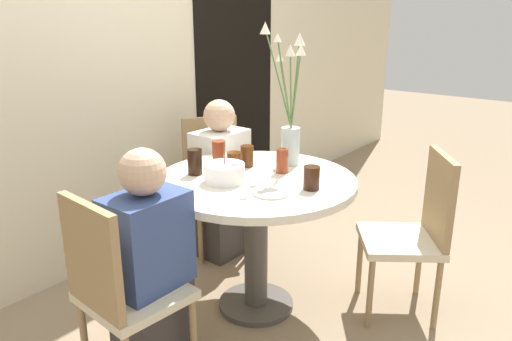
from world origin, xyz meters
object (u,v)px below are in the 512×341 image
at_px(drink_glass_1, 234,162).
at_px(drink_glass_3, 195,162).
at_px(chair_right_flank, 118,285).
at_px(chair_near_front, 416,226).
at_px(drink_glass_2, 247,156).
at_px(drink_glass_5, 282,161).
at_px(person_woman, 150,272).
at_px(birthday_cake, 225,173).
at_px(side_plate, 271,192).
at_px(person_boy, 221,185).
at_px(drink_glass_4, 219,152).
at_px(flower_vase, 290,117).
at_px(chair_far_back, 214,176).
at_px(drink_glass_0, 312,178).

distance_m(drink_glass_1, drink_glass_3, 0.21).
xyz_separation_m(chair_right_flank, chair_near_front, (1.34, -0.75, 0.00)).
height_order(drink_glass_2, drink_glass_5, drink_glass_5).
bearing_deg(person_woman, chair_near_front, -32.05).
distance_m(birthday_cake, side_plate, 0.29).
bearing_deg(person_boy, chair_right_flank, -156.94).
bearing_deg(person_woman, drink_glass_4, 20.09).
distance_m(drink_glass_3, drink_glass_4, 0.24).
bearing_deg(person_boy, side_plate, -122.71).
bearing_deg(person_boy, person_woman, -153.31).
bearing_deg(person_boy, drink_glass_4, -138.57).
relative_size(flower_vase, person_woman, 0.73).
bearing_deg(person_boy, chair_far_back, 57.92).
xyz_separation_m(side_plate, person_boy, (0.50, 0.78, -0.27)).
bearing_deg(drink_glass_3, side_plate, -88.41).
xyz_separation_m(birthday_cake, drink_glass_5, (0.30, -0.14, 0.02)).
bearing_deg(drink_glass_1, chair_near_front, -60.06).
height_order(chair_far_back, person_woman, person_woman).
relative_size(flower_vase, drink_glass_2, 6.62).
bearing_deg(person_boy, flower_vase, -96.97).
relative_size(chair_near_front, person_woman, 0.85).
bearing_deg(drink_glass_3, chair_near_front, -56.42).
xyz_separation_m(drink_glass_3, person_woman, (-0.53, -0.24, -0.33)).
distance_m(side_plate, drink_glass_0, 0.21).
distance_m(drink_glass_0, drink_glass_1, 0.47).
bearing_deg(drink_glass_1, person_woman, -171.57).
relative_size(side_plate, drink_glass_5, 1.43).
distance_m(chair_far_back, drink_glass_5, 0.88).
xyz_separation_m(flower_vase, drink_glass_2, (-0.16, 0.17, -0.22)).
xyz_separation_m(chair_near_front, drink_glass_5, (-0.34, 0.63, 0.32)).
bearing_deg(person_boy, drink_glass_1, -129.74).
relative_size(chair_right_flank, chair_near_front, 1.00).
bearing_deg(chair_far_back, person_boy, -90.00).
xyz_separation_m(chair_near_front, drink_glass_1, (-0.48, 0.84, 0.31)).
height_order(drink_glass_5, person_woman, person_woman).
relative_size(drink_glass_2, drink_glass_4, 0.92).
relative_size(side_plate, drink_glass_4, 1.47).
xyz_separation_m(chair_far_back, drink_glass_3, (-0.60, -0.43, 0.33)).
xyz_separation_m(side_plate, drink_glass_1, (0.15, 0.36, 0.05)).
bearing_deg(side_plate, drink_glass_4, 67.34).
height_order(drink_glass_2, drink_glass_4, drink_glass_4).
xyz_separation_m(drink_glass_1, person_boy, (0.35, 0.42, -0.32)).
distance_m(drink_glass_1, person_woman, 0.77).
height_order(side_plate, person_boy, person_boy).
bearing_deg(flower_vase, drink_glass_1, 150.44).
height_order(chair_near_front, drink_glass_1, chair_near_front).
distance_m(drink_glass_4, person_woman, 0.88).
height_order(flower_vase, drink_glass_3, flower_vase).
height_order(drink_glass_0, person_boy, person_boy).
xyz_separation_m(chair_right_flank, drink_glass_0, (0.87, -0.38, 0.32)).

